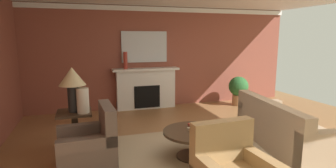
{
  "coord_description": "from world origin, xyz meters",
  "views": [
    {
      "loc": [
        -2.09,
        -4.0,
        1.93
      ],
      "look_at": [
        -0.48,
        1.13,
        1.0
      ],
      "focal_mm": 28.83,
      "sensor_mm": 36.0,
      "label": 1
    }
  ],
  "objects_px": {
    "sofa": "(284,131)",
    "side_table": "(75,129)",
    "table_lamp": "(72,81)",
    "fireplace": "(146,89)",
    "armchair_near_window": "(89,149)",
    "vase_on_side_table": "(83,100)",
    "vase_mantel_left": "(125,61)",
    "coffee_table": "(194,138)",
    "mantel_mirror": "(144,47)",
    "potted_plant": "(238,88)"
  },
  "relations": [
    {
      "from": "mantel_mirror",
      "to": "vase_on_side_table",
      "type": "distance_m",
      "value": 3.23
    },
    {
      "from": "fireplace",
      "to": "sofa",
      "type": "distance_m",
      "value": 3.78
    },
    {
      "from": "armchair_near_window",
      "to": "vase_mantel_left",
      "type": "bearing_deg",
      "value": 71.68
    },
    {
      "from": "vase_on_side_table",
      "to": "vase_mantel_left",
      "type": "bearing_deg",
      "value": 66.48
    },
    {
      "from": "fireplace",
      "to": "coffee_table",
      "type": "distance_m",
      "value": 3.27
    },
    {
      "from": "fireplace",
      "to": "armchair_near_window",
      "type": "relative_size",
      "value": 1.89
    },
    {
      "from": "vase_on_side_table",
      "to": "potted_plant",
      "type": "xyz_separation_m",
      "value": [
        4.25,
        2.11,
        -0.42
      ]
    },
    {
      "from": "fireplace",
      "to": "mantel_mirror",
      "type": "height_order",
      "value": "mantel_mirror"
    },
    {
      "from": "fireplace",
      "to": "vase_on_side_table",
      "type": "relative_size",
      "value": 4.32
    },
    {
      "from": "fireplace",
      "to": "potted_plant",
      "type": "height_order",
      "value": "fireplace"
    },
    {
      "from": "side_table",
      "to": "potted_plant",
      "type": "distance_m",
      "value": 4.83
    },
    {
      "from": "table_lamp",
      "to": "vase_on_side_table",
      "type": "distance_m",
      "value": 0.37
    },
    {
      "from": "coffee_table",
      "to": "potted_plant",
      "type": "distance_m",
      "value": 3.82
    },
    {
      "from": "vase_mantel_left",
      "to": "potted_plant",
      "type": "distance_m",
      "value": 3.3
    },
    {
      "from": "fireplace",
      "to": "vase_mantel_left",
      "type": "xyz_separation_m",
      "value": [
        -0.55,
        -0.05,
        0.81
      ]
    },
    {
      "from": "coffee_table",
      "to": "vase_mantel_left",
      "type": "bearing_deg",
      "value": 100.43
    },
    {
      "from": "armchair_near_window",
      "to": "coffee_table",
      "type": "distance_m",
      "value": 1.63
    },
    {
      "from": "sofa",
      "to": "table_lamp",
      "type": "xyz_separation_m",
      "value": [
        -3.52,
        0.92,
        0.93
      ]
    },
    {
      "from": "vase_mantel_left",
      "to": "vase_on_side_table",
      "type": "height_order",
      "value": "vase_mantel_left"
    },
    {
      "from": "coffee_table",
      "to": "vase_mantel_left",
      "type": "relative_size",
      "value": 2.25
    },
    {
      "from": "sofa",
      "to": "table_lamp",
      "type": "bearing_deg",
      "value": 165.4
    },
    {
      "from": "fireplace",
      "to": "armchair_near_window",
      "type": "xyz_separation_m",
      "value": [
        -1.58,
        -3.16,
        -0.22
      ]
    },
    {
      "from": "fireplace",
      "to": "coffee_table",
      "type": "height_order",
      "value": "fireplace"
    },
    {
      "from": "armchair_near_window",
      "to": "vase_mantel_left",
      "type": "height_order",
      "value": "vase_mantel_left"
    },
    {
      "from": "sofa",
      "to": "side_table",
      "type": "relative_size",
      "value": 3.14
    },
    {
      "from": "coffee_table",
      "to": "potted_plant",
      "type": "xyz_separation_m",
      "value": [
        2.57,
        2.82,
        0.16
      ]
    },
    {
      "from": "sofa",
      "to": "vase_on_side_table",
      "type": "height_order",
      "value": "vase_on_side_table"
    },
    {
      "from": "armchair_near_window",
      "to": "potted_plant",
      "type": "distance_m",
      "value": 5.0
    },
    {
      "from": "side_table",
      "to": "vase_mantel_left",
      "type": "xyz_separation_m",
      "value": [
        1.24,
        2.38,
        0.94
      ]
    },
    {
      "from": "table_lamp",
      "to": "vase_on_side_table",
      "type": "xyz_separation_m",
      "value": [
        0.15,
        -0.12,
        -0.32
      ]
    },
    {
      "from": "fireplace",
      "to": "table_lamp",
      "type": "bearing_deg",
      "value": -126.35
    },
    {
      "from": "vase_mantel_left",
      "to": "table_lamp",
      "type": "bearing_deg",
      "value": -117.48
    },
    {
      "from": "vase_on_side_table",
      "to": "fireplace",
      "type": "bearing_deg",
      "value": 57.28
    },
    {
      "from": "coffee_table",
      "to": "side_table",
      "type": "xyz_separation_m",
      "value": [
        -1.83,
        0.83,
        0.06
      ]
    },
    {
      "from": "coffee_table",
      "to": "side_table",
      "type": "distance_m",
      "value": 2.01
    },
    {
      "from": "table_lamp",
      "to": "vase_on_side_table",
      "type": "height_order",
      "value": "table_lamp"
    },
    {
      "from": "fireplace",
      "to": "mantel_mirror",
      "type": "relative_size",
      "value": 1.44
    },
    {
      "from": "mantel_mirror",
      "to": "side_table",
      "type": "xyz_separation_m",
      "value": [
        -1.79,
        -2.55,
        -1.28
      ]
    },
    {
      "from": "fireplace",
      "to": "armchair_near_window",
      "type": "distance_m",
      "value": 3.54
    },
    {
      "from": "mantel_mirror",
      "to": "sofa",
      "type": "height_order",
      "value": "mantel_mirror"
    },
    {
      "from": "armchair_near_window",
      "to": "coffee_table",
      "type": "height_order",
      "value": "armchair_near_window"
    },
    {
      "from": "sofa",
      "to": "armchair_near_window",
      "type": "bearing_deg",
      "value": 176.74
    },
    {
      "from": "side_table",
      "to": "vase_on_side_table",
      "type": "xyz_separation_m",
      "value": [
        0.15,
        -0.12,
        0.51
      ]
    },
    {
      "from": "vase_mantel_left",
      "to": "vase_on_side_table",
      "type": "relative_size",
      "value": 1.06
    },
    {
      "from": "coffee_table",
      "to": "armchair_near_window",
      "type": "bearing_deg",
      "value": 176.31
    },
    {
      "from": "armchair_near_window",
      "to": "side_table",
      "type": "xyz_separation_m",
      "value": [
        -0.21,
        0.73,
        0.09
      ]
    },
    {
      "from": "sofa",
      "to": "side_table",
      "type": "xyz_separation_m",
      "value": [
        -3.52,
        0.92,
        0.1
      ]
    },
    {
      "from": "mantel_mirror",
      "to": "armchair_near_window",
      "type": "xyz_separation_m",
      "value": [
        -1.58,
        -3.28,
        -1.38
      ]
    },
    {
      "from": "mantel_mirror",
      "to": "potted_plant",
      "type": "relative_size",
      "value": 1.5
    },
    {
      "from": "table_lamp",
      "to": "side_table",
      "type": "bearing_deg",
      "value": 14.04
    }
  ]
}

